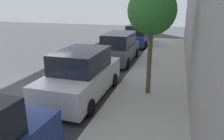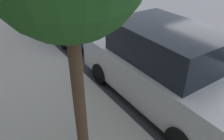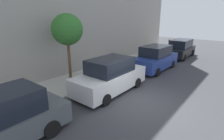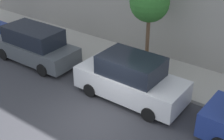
% 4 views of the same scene
% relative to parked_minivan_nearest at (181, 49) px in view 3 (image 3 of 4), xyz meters
% --- Properties ---
extents(ground_plane, '(60.00, 60.00, 0.00)m').
position_rel_parked_minivan_nearest_xyz_m(ground_plane, '(-2.15, 12.02, -0.92)').
color(ground_plane, '#38383D').
extents(sidewalk, '(3.03, 32.00, 0.15)m').
position_rel_parked_minivan_nearest_xyz_m(sidewalk, '(2.87, 12.02, -0.85)').
color(sidewalk, '#B2ADA3').
rests_on(sidewalk, ground_plane).
extents(parked_minivan_nearest, '(2.02, 4.94, 1.90)m').
position_rel_parked_minivan_nearest_xyz_m(parked_minivan_nearest, '(0.00, 0.00, 0.00)').
color(parked_minivan_nearest, black).
rests_on(parked_minivan_nearest, ground_plane).
extents(parked_suv_second, '(2.08, 4.84, 1.98)m').
position_rel_parked_minivan_nearest_xyz_m(parked_suv_second, '(0.07, 6.11, 0.01)').
color(parked_suv_second, navy).
rests_on(parked_suv_second, ground_plane).
extents(parked_suv_third, '(2.08, 4.80, 1.98)m').
position_rel_parked_minivan_nearest_xyz_m(parked_suv_third, '(0.13, 11.89, 0.01)').
color(parked_suv_third, silver).
rests_on(parked_suv_third, ground_plane).
extents(parking_meter_near, '(0.11, 0.15, 1.52)m').
position_rel_parked_minivan_nearest_xyz_m(parking_meter_near, '(1.80, -1.20, 0.16)').
color(parking_meter_near, '#ADADB2').
rests_on(parking_meter_near, sidewalk).
extents(street_tree, '(1.86, 1.86, 4.29)m').
position_rel_parked_minivan_nearest_xyz_m(street_tree, '(2.77, 12.68, 2.56)').
color(street_tree, brown).
rests_on(street_tree, sidewalk).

